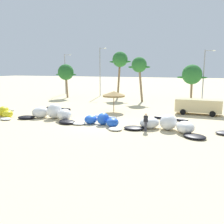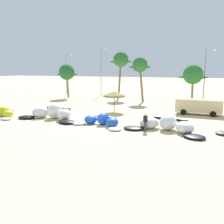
{
  "view_description": "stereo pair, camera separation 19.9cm",
  "coord_description": "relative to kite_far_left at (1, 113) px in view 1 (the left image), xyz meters",
  "views": [
    {
      "loc": [
        9.92,
        -21.35,
        5.5
      ],
      "look_at": [
        0.78,
        2.0,
        1.0
      ],
      "focal_mm": 38.98,
      "sensor_mm": 36.0,
      "label": 1
    },
    {
      "loc": [
        10.1,
        -21.28,
        5.5
      ],
      "look_at": [
        0.78,
        2.0,
        1.0
      ],
      "focal_mm": 38.98,
      "sensor_mm": 36.0,
      "label": 2
    }
  ],
  "objects": [
    {
      "name": "kite_left_of_center",
      "position": [
        12.55,
        0.23,
        0.01
      ],
      "size": [
        5.75,
        3.18,
        1.2
      ],
      "color": "white",
      "rests_on": "ground"
    },
    {
      "name": "person_by_umbrellas",
      "position": [
        17.11,
        -0.4,
        0.38
      ],
      "size": [
        0.36,
        0.24,
        1.62
      ],
      "color": "#383842",
      "rests_on": "ground"
    },
    {
      "name": "beach_umbrella_near_van",
      "position": [
        10.93,
        7.84,
        1.85
      ],
      "size": [
        2.96,
        2.96,
        2.65
      ],
      "color": "brown",
      "rests_on": "ground"
    },
    {
      "name": "lamppost_east_center",
      "position": [
        21.43,
        22.58,
        4.34
      ],
      "size": [
        1.67,
        0.24,
        8.53
      ],
      "color": "gray",
      "rests_on": "ground"
    },
    {
      "name": "palm_center_left",
      "position": [
        19.46,
        22.5,
        4.02
      ],
      "size": [
        4.99,
        3.32,
        6.17
      ],
      "color": "#7F6647",
      "rests_on": "ground"
    },
    {
      "name": "palm_left",
      "position": [
        6.68,
        22.13,
        6.55
      ],
      "size": [
        4.23,
        2.82,
        8.56
      ],
      "color": "brown",
      "rests_on": "ground"
    },
    {
      "name": "kite_center",
      "position": [
        18.84,
        0.48,
        0.1
      ],
      "size": [
        7.57,
        4.15,
        1.41
      ],
      "color": "black",
      "rests_on": "ground"
    },
    {
      "name": "palm_left_of_gap",
      "position": [
        11.34,
        18.44,
        5.5
      ],
      "size": [
        3.76,
        2.5,
        7.36
      ],
      "color": "#7F6647",
      "rests_on": "ground"
    },
    {
      "name": "palm_leftmost",
      "position": [
        -3.06,
        19.02,
        4.31
      ],
      "size": [
        4.44,
        2.96,
        6.3
      ],
      "color": "#7F6647",
      "rests_on": "ground"
    },
    {
      "name": "parked_van",
      "position": [
        21.0,
        9.84,
        0.65
      ],
      "size": [
        5.34,
        2.33,
        1.84
      ],
      "color": "beige",
      "rests_on": "ground"
    },
    {
      "name": "lamppost_west_center",
      "position": [
        1.9,
        23.96,
        4.84
      ],
      "size": [
        1.5,
        0.24,
        9.56
      ],
      "color": "gray",
      "rests_on": "ground"
    },
    {
      "name": "lamppost_west",
      "position": [
        -6.74,
        24.86,
        4.34
      ],
      "size": [
        1.77,
        0.24,
        8.52
      ],
      "color": "gray",
      "rests_on": "ground"
    },
    {
      "name": "ground_plane",
      "position": [
        12.06,
        0.32,
        -0.45
      ],
      "size": [
        260.0,
        260.0,
        0.0
      ],
      "primitive_type": "plane",
      "color": "beige"
    },
    {
      "name": "kite_left",
      "position": [
        6.29,
        1.04,
        0.2
      ],
      "size": [
        7.71,
        3.77,
        1.69
      ],
      "color": "black",
      "rests_on": "ground"
    },
    {
      "name": "kite_far_left",
      "position": [
        0.0,
        0.0,
        0.0
      ],
      "size": [
        5.52,
        3.05,
        1.16
      ],
      "color": "white",
      "rests_on": "ground"
    }
  ]
}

